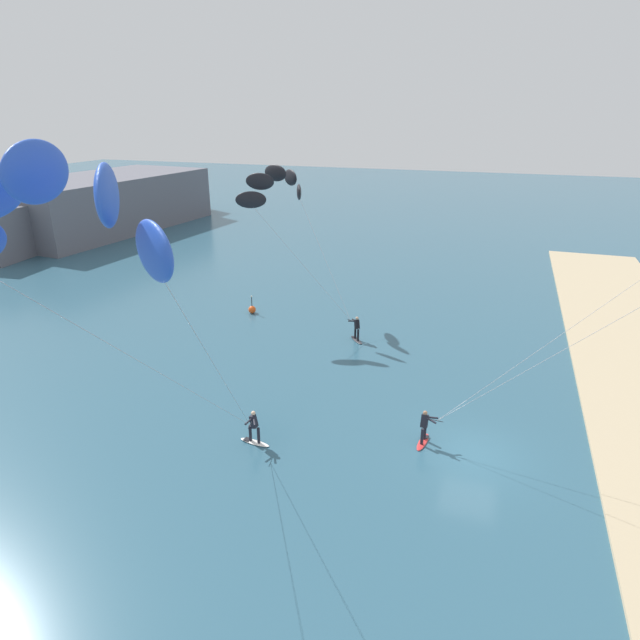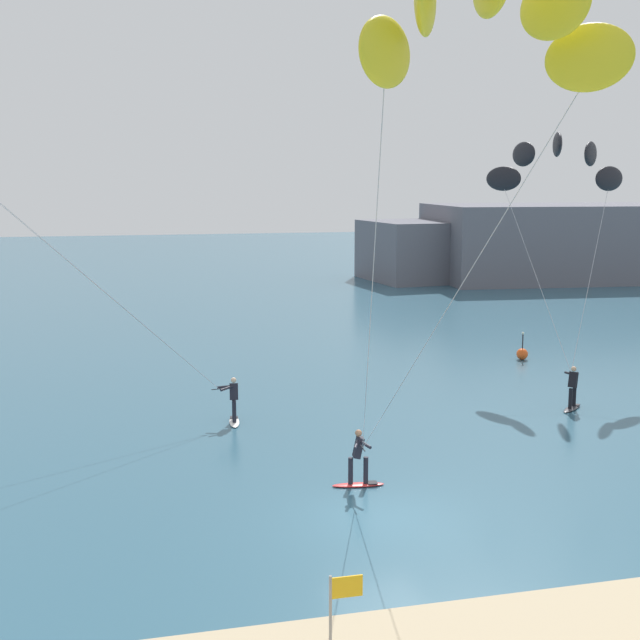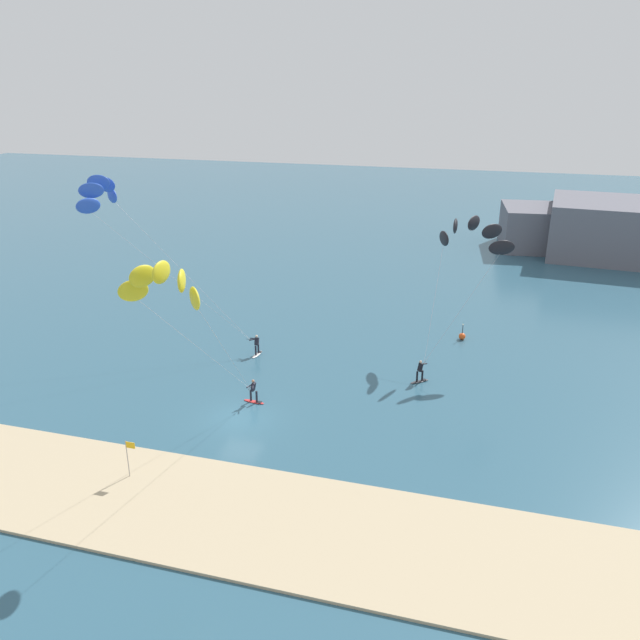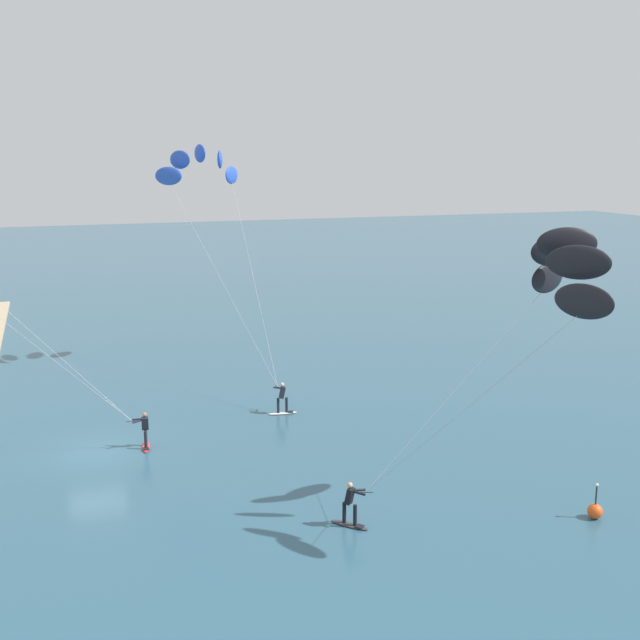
# 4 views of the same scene
# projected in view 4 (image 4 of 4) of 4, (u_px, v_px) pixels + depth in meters

# --- Properties ---
(ground_plane) EXTENTS (240.00, 240.00, 0.00)m
(ground_plane) POSITION_uv_depth(u_px,v_px,m) (95.00, 452.00, 35.60)
(ground_plane) COLOR #2D566B
(kitesurfer_mid_water) EXTENTS (6.43, 9.09, 10.81)m
(kitesurfer_mid_water) POSITION_uv_depth(u_px,v_px,m) (557.00, 276.00, 26.41)
(kitesurfer_mid_water) COLOR #333338
(kitesurfer_mid_water) RESTS_ON ground
(kitesurfer_far_out) EXTENTS (12.53, 5.45, 13.74)m
(kitesurfer_far_out) POSITION_uv_depth(u_px,v_px,m) (203.00, 173.00, 47.70)
(kitesurfer_far_out) COLOR white
(kitesurfer_far_out) RESTS_ON ground
(marker_buoy) EXTENTS (0.56, 0.56, 1.38)m
(marker_buoy) POSITION_uv_depth(u_px,v_px,m) (595.00, 511.00, 29.11)
(marker_buoy) COLOR #EA5119
(marker_buoy) RESTS_ON ground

